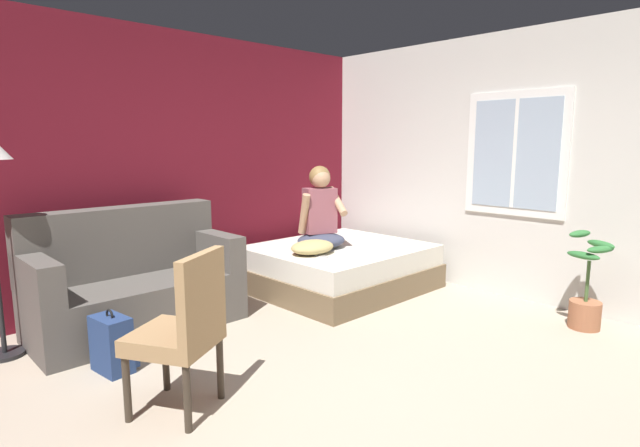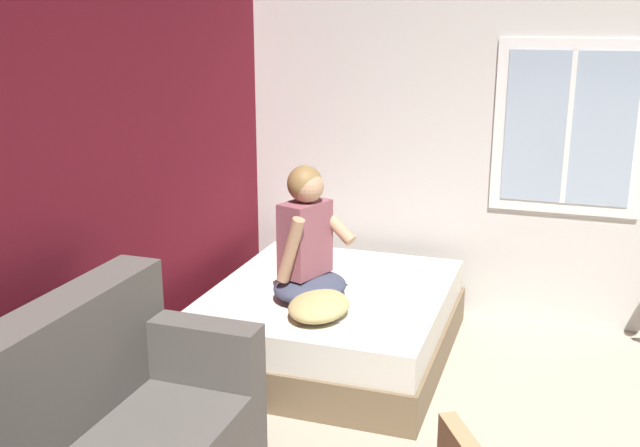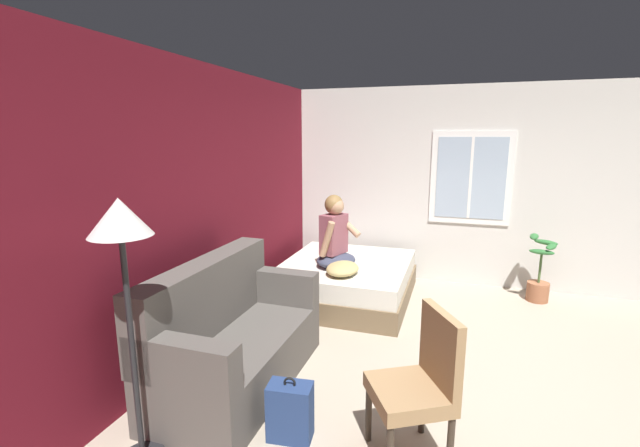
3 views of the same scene
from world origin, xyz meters
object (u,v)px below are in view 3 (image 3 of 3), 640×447
object	(u,v)px
person_seated	(335,238)
backpack	(291,412)
couch	(232,338)
floor_lamp	(122,244)
throw_pillow	(343,269)
bed	(346,280)
cell_phone	(356,276)
side_chair	(420,380)
potted_plant	(539,278)

from	to	relation	value
person_seated	backpack	xyz separation A→B (m)	(-2.40, -0.39, -0.64)
couch	backpack	distance (m)	0.88
person_seated	floor_lamp	distance (m)	3.00
couch	backpack	size ratio (longest dim) A/B	3.72
backpack	throw_pillow	size ratio (longest dim) A/B	0.95
bed	throw_pillow	bearing A→B (deg)	-170.63
bed	cell_phone	bearing A→B (deg)	-154.51
bed	side_chair	world-z (taller)	side_chair
backpack	bed	bearing A→B (deg)	6.45
backpack	potted_plant	size ratio (longest dim) A/B	0.54
side_chair	potted_plant	size ratio (longest dim) A/B	1.15
throw_pillow	cell_phone	xyz separation A→B (m)	(-0.02, -0.16, -0.07)
person_seated	backpack	world-z (taller)	person_seated
cell_phone	floor_lamp	world-z (taller)	floor_lamp
side_chair	person_seated	distance (m)	2.63
couch	backpack	xyz separation A→B (m)	(-0.48, -0.71, -0.20)
bed	person_seated	distance (m)	0.64
couch	potted_plant	bearing A→B (deg)	-44.27
throw_pillow	floor_lamp	world-z (taller)	floor_lamp
person_seated	throw_pillow	size ratio (longest dim) A/B	1.82
backpack	person_seated	bearing A→B (deg)	9.16
bed	floor_lamp	xyz separation A→B (m)	(-3.11, 0.53, 1.19)
couch	potted_plant	size ratio (longest dim) A/B	2.01
throw_pillow	bed	bearing A→B (deg)	9.37
bed	cell_phone	distance (m)	0.62
backpack	potted_plant	xyz separation A→B (m)	(3.28, -2.02, 0.11)
bed	throw_pillow	distance (m)	0.59
backpack	floor_lamp	xyz separation A→B (m)	(-0.50, 0.82, 1.24)
person_seated	cell_phone	bearing A→B (deg)	-132.05
backpack	potted_plant	distance (m)	3.85
bed	couch	distance (m)	2.18
floor_lamp	potted_plant	distance (m)	4.86
backpack	throw_pillow	xyz separation A→B (m)	(2.12, 0.21, 0.36)
backpack	side_chair	bearing A→B (deg)	-83.15
side_chair	floor_lamp	distance (m)	1.98
floor_lamp	backpack	bearing A→B (deg)	-58.59
throw_pillow	cell_phone	world-z (taller)	throw_pillow
couch	throw_pillow	xyz separation A→B (m)	(1.65, -0.50, 0.16)
backpack	cell_phone	distance (m)	2.12
bed	person_seated	world-z (taller)	person_seated
cell_phone	floor_lamp	bearing A→B (deg)	158.56
side_chair	couch	bearing A→B (deg)	76.46
backpack	cell_phone	xyz separation A→B (m)	(2.10, 0.05, 0.29)
cell_phone	person_seated	bearing A→B (deg)	43.01
person_seated	cell_phone	distance (m)	0.57
couch	floor_lamp	world-z (taller)	floor_lamp
throw_pillow	cell_phone	size ratio (longest dim) A/B	3.33
side_chair	potted_plant	world-z (taller)	side_chair
bed	potted_plant	distance (m)	2.41
side_chair	cell_phone	bearing A→B (deg)	24.07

